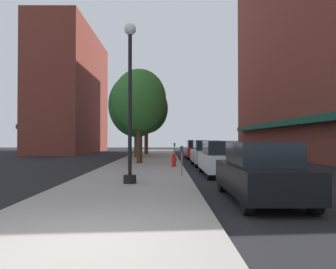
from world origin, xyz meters
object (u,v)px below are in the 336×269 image
tree_near (139,100)px  car_silver (206,153)px  fire_hydrant (174,160)px  car_black (260,172)px  car_red (196,150)px  parking_meter_near (175,149)px  parking_meter_far (182,157)px  tree_far (136,105)px  car_white (221,159)px  tree_mid (146,109)px  lamppost (130,99)px

tree_near → car_silver: size_ratio=1.49×
fire_hydrant → car_silver: (2.19, 2.09, 0.29)m
car_black → car_red: same height
fire_hydrant → car_black: 10.07m
parking_meter_near → car_black: (1.95, -16.96, -0.14)m
parking_meter_far → car_silver: size_ratio=0.30×
tree_far → car_black: (5.35, -20.28, -4.05)m
tree_near → car_black: (4.45, -12.80, -3.59)m
car_black → tree_near: bearing=108.6°
tree_far → car_white: size_ratio=1.79×
car_black → car_silver: (0.00, 11.92, 0.00)m
car_black → car_white: bearing=89.5°
parking_meter_far → car_white: bearing=32.8°
tree_far → car_white: tree_far is taller
parking_meter_near → tree_near: 5.96m
tree_near → car_red: (4.45, 6.12, -3.59)m
car_silver → car_red: bearing=90.3°
car_white → tree_mid: bearing=103.5°
lamppost → tree_far: bearing=94.5°
tree_near → car_white: 8.65m
lamppost → car_silver: size_ratio=1.37×
parking_meter_far → car_white: car_white is taller
lamppost → car_white: lamppost is taller
tree_near → car_white: (4.45, -6.49, -3.59)m
lamppost → fire_hydrant: (1.78, 7.00, -2.68)m
fire_hydrant → tree_far: (-3.16, 10.45, 4.34)m
tree_near → car_red: 8.37m
fire_hydrant → parking_meter_far: 4.80m
car_black → car_white: 6.31m
car_white → car_silver: same height
tree_near → parking_meter_near: bearing=59.1°
parking_meter_far → tree_far: (-3.40, 15.23, 3.91)m
parking_meter_far → car_white: 2.32m
tree_far → car_silver: bearing=-57.4°
parking_meter_near → tree_far: 6.15m
car_red → fire_hydrant: bearing=-105.6°
fire_hydrant → car_silver: car_silver is taller
car_white → car_red: bearing=89.7°
fire_hydrant → parking_meter_near: parking_meter_near is taller
car_black → car_red: 18.92m
car_silver → tree_near: bearing=169.1°
parking_meter_near → tree_far: (-3.40, 3.32, 3.91)m
parking_meter_near → car_black: bearing=-83.4°
car_black → car_red: (0.00, 18.92, 0.00)m
fire_hydrant → tree_near: bearing=127.3°
parking_meter_far → tree_mid: tree_mid is taller
parking_meter_near → car_red: size_ratio=0.30×
tree_mid → car_black: (4.79, -25.71, -4.26)m
lamppost → car_silver: 10.20m
car_white → fire_hydrant: bearing=121.5°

